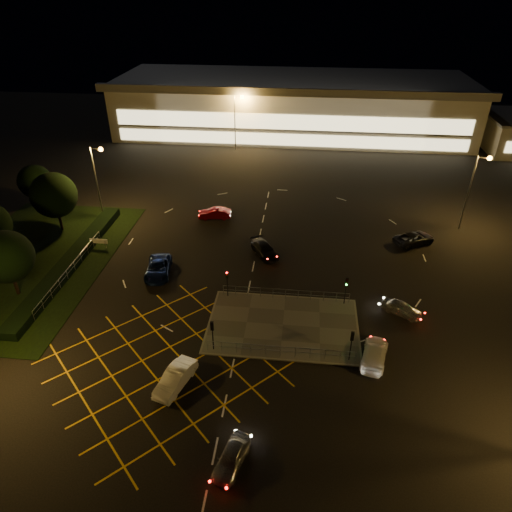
# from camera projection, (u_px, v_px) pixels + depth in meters

# --- Properties ---
(ground) EXTENTS (180.00, 180.00, 0.00)m
(ground) POSITION_uv_depth(u_px,v_px,m) (264.00, 311.00, 45.64)
(ground) COLOR black
(ground) RESTS_ON ground
(pedestrian_island) EXTENTS (14.00, 9.00, 0.12)m
(pedestrian_island) POSITION_uv_depth(u_px,v_px,m) (283.00, 325.00, 43.74)
(pedestrian_island) COLOR #4C4944
(pedestrian_island) RESTS_ON ground
(grass_verge) EXTENTS (18.00, 30.00, 0.08)m
(grass_verge) POSITION_uv_depth(u_px,v_px,m) (31.00, 262.00, 53.25)
(grass_verge) COLOR black
(grass_verge) RESTS_ON ground
(hedge) EXTENTS (2.00, 26.00, 1.00)m
(hedge) POSITION_uv_depth(u_px,v_px,m) (71.00, 261.00, 52.55)
(hedge) COLOR black
(hedge) RESTS_ON ground
(supermarket) EXTENTS (72.00, 26.50, 10.50)m
(supermarket) POSITION_uv_depth(u_px,v_px,m) (292.00, 105.00, 95.04)
(supermarket) COLOR beige
(supermarket) RESTS_ON ground
(streetlight_nw) EXTENTS (1.78, 0.56, 10.03)m
(streetlight_nw) POSITION_uv_depth(u_px,v_px,m) (98.00, 173.00, 59.50)
(streetlight_nw) COLOR slate
(streetlight_nw) RESTS_ON ground
(streetlight_ne) EXTENTS (1.78, 0.56, 10.03)m
(streetlight_ne) POSITION_uv_depth(u_px,v_px,m) (475.00, 182.00, 56.77)
(streetlight_ne) COLOR slate
(streetlight_ne) RESTS_ON ground
(streetlight_far_left) EXTENTS (1.78, 0.56, 10.03)m
(streetlight_far_left) POSITION_uv_depth(u_px,v_px,m) (237.00, 115.00, 83.50)
(streetlight_far_left) COLOR slate
(streetlight_far_left) RESTS_ON ground
(streetlight_far_right) EXTENTS (1.78, 0.56, 10.03)m
(streetlight_far_right) POSITION_uv_depth(u_px,v_px,m) (460.00, 118.00, 81.50)
(streetlight_far_right) COLOR slate
(streetlight_far_right) RESTS_ON ground
(signal_sw) EXTENTS (0.28, 0.30, 3.15)m
(signal_sw) POSITION_uv_depth(u_px,v_px,m) (212.00, 330.00, 39.70)
(signal_sw) COLOR black
(signal_sw) RESTS_ON pedestrian_island
(signal_se) EXTENTS (0.28, 0.30, 3.15)m
(signal_se) POSITION_uv_depth(u_px,v_px,m) (352.00, 340.00, 38.60)
(signal_se) COLOR black
(signal_se) RESTS_ON pedestrian_island
(signal_nw) EXTENTS (0.28, 0.30, 3.15)m
(signal_nw) POSITION_uv_depth(u_px,v_px,m) (227.00, 278.00, 46.43)
(signal_nw) COLOR black
(signal_nw) RESTS_ON pedestrian_island
(signal_ne) EXTENTS (0.28, 0.30, 3.15)m
(signal_ne) POSITION_uv_depth(u_px,v_px,m) (346.00, 285.00, 45.33)
(signal_ne) COLOR black
(signal_ne) RESTS_ON pedestrian_island
(tree_c) EXTENTS (5.76, 5.76, 7.84)m
(tree_c) POSITION_uv_depth(u_px,v_px,m) (54.00, 195.00, 57.39)
(tree_c) COLOR black
(tree_c) RESTS_ON ground
(tree_d) EXTENTS (4.68, 4.68, 6.37)m
(tree_d) POSITION_uv_depth(u_px,v_px,m) (35.00, 182.00, 63.50)
(tree_d) COLOR black
(tree_d) RESTS_ON ground
(tree_e) EXTENTS (5.40, 5.40, 7.35)m
(tree_e) POSITION_uv_depth(u_px,v_px,m) (6.00, 257.00, 45.57)
(tree_e) COLOR black
(tree_e) RESTS_ON ground
(car_near_silver) EXTENTS (2.64, 4.32, 1.37)m
(car_near_silver) POSITION_uv_depth(u_px,v_px,m) (231.00, 458.00, 31.13)
(car_near_silver) COLOR silver
(car_near_silver) RESTS_ON ground
(car_queue_white) EXTENTS (2.95, 4.92, 1.53)m
(car_queue_white) POSITION_uv_depth(u_px,v_px,m) (175.00, 378.00, 37.10)
(car_queue_white) COLOR white
(car_queue_white) RESTS_ON ground
(car_left_blue) EXTENTS (3.39, 5.91, 1.55)m
(car_left_blue) POSITION_uv_depth(u_px,v_px,m) (158.00, 268.00, 50.86)
(car_left_blue) COLOR #0C1948
(car_left_blue) RESTS_ON ground
(car_far_dkgrey) EXTENTS (4.16, 5.14, 1.40)m
(car_far_dkgrey) POSITION_uv_depth(u_px,v_px,m) (264.00, 249.00, 54.44)
(car_far_dkgrey) COLOR black
(car_far_dkgrey) RESTS_ON ground
(car_right_silver) EXTENTS (4.20, 3.32, 1.34)m
(car_right_silver) POSITION_uv_depth(u_px,v_px,m) (402.00, 308.00, 44.94)
(car_right_silver) COLOR #B9BCC1
(car_right_silver) RESTS_ON ground
(car_circ_red) EXTENTS (4.53, 1.97, 1.45)m
(car_circ_red) POSITION_uv_depth(u_px,v_px,m) (215.00, 213.00, 62.49)
(car_circ_red) COLOR maroon
(car_circ_red) RESTS_ON ground
(car_east_grey) EXTENTS (5.79, 4.73, 1.47)m
(car_east_grey) POSITION_uv_depth(u_px,v_px,m) (414.00, 238.00, 56.59)
(car_east_grey) COLOR black
(car_east_grey) RESTS_ON ground
(car_approach_white) EXTENTS (3.14, 5.29, 1.44)m
(car_approach_white) POSITION_uv_depth(u_px,v_px,m) (375.00, 354.00, 39.55)
(car_approach_white) COLOR #BCBCBC
(car_approach_white) RESTS_ON ground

